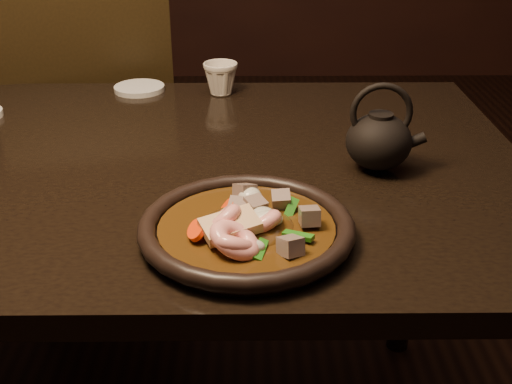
{
  "coord_description": "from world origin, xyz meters",
  "views": [
    {
      "loc": [
        0.3,
        -1.06,
        1.22
      ],
      "look_at": [
        0.31,
        -0.23,
        0.8
      ],
      "focal_mm": 45.0,
      "sensor_mm": 36.0,
      "label": 1
    }
  ],
  "objects_px": {
    "tea_cup": "(221,77)",
    "teapot": "(379,139)",
    "chair": "(95,140)",
    "table": "(86,197)",
    "plate": "(246,229)"
  },
  "relations": [
    {
      "from": "table",
      "to": "chair",
      "type": "height_order",
      "value": "chair"
    },
    {
      "from": "tea_cup",
      "to": "table",
      "type": "bearing_deg",
      "value": -123.08
    },
    {
      "from": "chair",
      "to": "tea_cup",
      "type": "height_order",
      "value": "chair"
    },
    {
      "from": "plate",
      "to": "teapot",
      "type": "distance_m",
      "value": 0.32
    },
    {
      "from": "tea_cup",
      "to": "teapot",
      "type": "xyz_separation_m",
      "value": [
        0.29,
        -0.41,
        0.02
      ]
    },
    {
      "from": "tea_cup",
      "to": "teapot",
      "type": "distance_m",
      "value": 0.5
    },
    {
      "from": "table",
      "to": "tea_cup",
      "type": "distance_m",
      "value": 0.45
    },
    {
      "from": "table",
      "to": "tea_cup",
      "type": "xyz_separation_m",
      "value": [
        0.24,
        0.36,
        0.12
      ]
    },
    {
      "from": "chair",
      "to": "teapot",
      "type": "bearing_deg",
      "value": 122.26
    },
    {
      "from": "plate",
      "to": "tea_cup",
      "type": "relative_size",
      "value": 3.88
    },
    {
      "from": "table",
      "to": "tea_cup",
      "type": "height_order",
      "value": "tea_cup"
    },
    {
      "from": "tea_cup",
      "to": "teapot",
      "type": "height_order",
      "value": "teapot"
    },
    {
      "from": "tea_cup",
      "to": "teapot",
      "type": "relative_size",
      "value": 0.52
    },
    {
      "from": "chair",
      "to": "plate",
      "type": "relative_size",
      "value": 3.19
    },
    {
      "from": "chair",
      "to": "tea_cup",
      "type": "bearing_deg",
      "value": 132.94
    }
  ]
}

